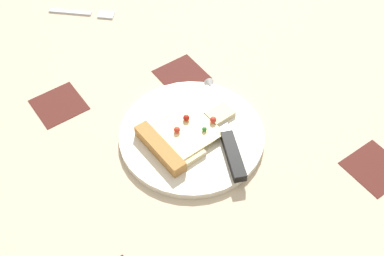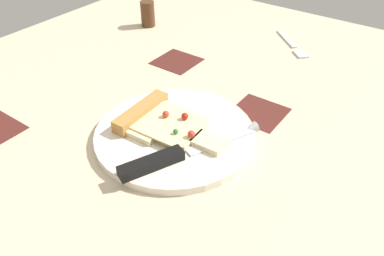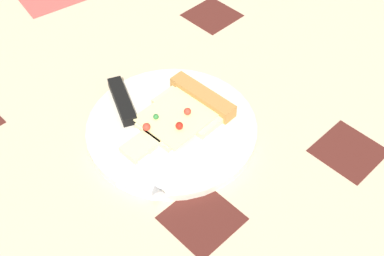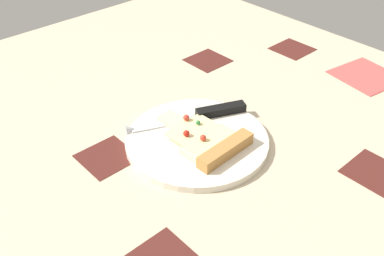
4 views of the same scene
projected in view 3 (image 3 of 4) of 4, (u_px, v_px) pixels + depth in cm
name	position (u px, v px, depth cm)	size (l,w,h in cm)	color
ground_plane	(166.00, 162.00, 76.00)	(126.80, 126.80, 3.00)	#C6B293
plate	(172.00, 128.00, 77.79)	(26.36, 26.36, 1.33)	silver
pizza_slice	(183.00, 113.00, 77.96)	(17.71, 12.10, 2.49)	beige
knife	(130.00, 121.00, 77.01)	(11.73, 22.76, 2.45)	silver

